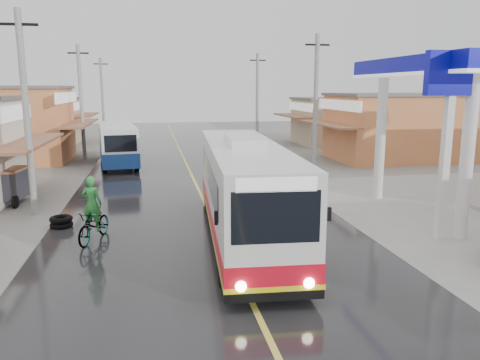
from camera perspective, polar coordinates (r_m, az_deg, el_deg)
The scene contains 11 objects.
ground at distance 11.96m, azimuth 0.95°, elevation -13.77°, with size 120.00×120.00×0.00m, color slate.
road at distance 26.21m, azimuth -5.65°, elevation 0.02°, with size 12.00×90.00×0.02m, color black.
centre_line at distance 26.20m, azimuth -5.65°, elevation 0.05°, with size 0.15×90.00×0.01m, color #D8CC4C.
shopfronts_right at distance 28.86m, azimuth 26.14°, elevation -0.06°, with size 11.00×44.00×4.80m, color beige, non-canonical shape.
utility_poles_left at distance 27.52m, azimuth -20.52°, elevation -0.12°, with size 1.60×50.00×8.00m, color gray, non-canonical shape.
utility_poles_right at distance 27.69m, azimuth 8.93°, elevation 0.52°, with size 1.60×36.00×8.00m, color gray, non-canonical shape.
coach_bus at distance 15.73m, azimuth 0.45°, elevation -1.19°, with size 3.21×11.27×3.48m.
second_bus at distance 31.98m, azimuth -14.72°, elevation 4.32°, with size 3.10×8.24×2.67m.
cyclist at distance 16.31m, azimuth -17.41°, elevation -4.66°, with size 1.40×2.21×2.25m.
tricycle_near at distance 22.94m, azimuth -26.36°, elevation -0.42°, with size 1.62×2.23×1.58m.
tyre_stack at distance 18.45m, azimuth -20.96°, elevation -4.78°, with size 0.83×0.83×0.42m.
Camera 1 is at (-2.20, -10.63, 5.04)m, focal length 35.00 mm.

